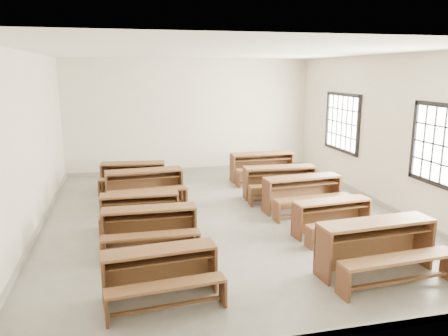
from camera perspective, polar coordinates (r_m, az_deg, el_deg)
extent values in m
plane|color=gray|center=(8.82, 0.00, -6.35)|extent=(8.50, 8.50, 0.00)
cube|color=white|center=(8.35, 0.00, 14.73)|extent=(7.00, 8.50, 0.05)
cube|color=beige|center=(12.56, -4.42, 6.77)|extent=(7.00, 0.05, 3.20)
cube|color=beige|center=(4.52, 12.30, -3.93)|extent=(7.00, 0.05, 3.20)
cube|color=beige|center=(8.37, -23.87, 2.83)|extent=(0.05, 8.50, 3.20)
cube|color=beige|center=(9.82, 20.22, 4.42)|extent=(0.05, 8.50, 3.20)
cube|color=gray|center=(12.81, -4.30, -0.14)|extent=(7.00, 0.04, 0.10)
cube|color=gray|center=(5.16, 11.48, -20.68)|extent=(7.00, 0.04, 0.10)
cube|color=gray|center=(8.74, -23.00, -7.22)|extent=(0.04, 8.50, 0.10)
cube|color=gray|center=(10.14, 19.58, -4.27)|extent=(0.04, 8.50, 0.10)
cube|color=white|center=(8.39, 26.87, 2.57)|extent=(0.02, 1.50, 1.30)
cube|color=black|center=(8.30, 27.24, 7.25)|extent=(0.06, 1.62, 0.08)
cube|color=black|center=(8.51, 26.31, -2.01)|extent=(0.06, 1.62, 0.08)
cube|color=black|center=(8.99, 23.58, 3.46)|extent=(0.06, 0.08, 1.46)
cube|color=white|center=(11.35, 15.25, 5.76)|extent=(0.02, 1.50, 1.30)
cube|color=black|center=(11.29, 15.36, 9.23)|extent=(0.06, 1.62, 0.08)
cube|color=black|center=(11.44, 14.96, 2.33)|extent=(0.06, 1.62, 0.08)
cube|color=black|center=(10.66, 17.15, 5.22)|extent=(0.06, 0.08, 1.46)
cube|color=black|center=(12.04, 13.39, 6.22)|extent=(0.06, 0.08, 1.46)
cube|color=brown|center=(5.70, -8.48, -10.53)|extent=(1.48, 0.49, 0.04)
cube|color=brown|center=(5.98, -8.66, -12.82)|extent=(1.45, 0.17, 0.62)
cube|color=#5A311E|center=(5.78, -15.51, -14.13)|extent=(0.07, 0.36, 0.62)
cube|color=#5A311E|center=(5.98, -1.52, -12.68)|extent=(0.07, 0.36, 0.62)
cube|color=#5A311E|center=(5.74, -8.40, -11.77)|extent=(1.36, 0.39, 0.02)
cube|color=brown|center=(5.42, -7.53, -14.96)|extent=(1.47, 0.39, 0.04)
cube|color=#5A311E|center=(5.45, -15.14, -17.46)|extent=(0.06, 0.26, 0.34)
cube|color=#5A311E|center=(5.67, -0.15, -15.75)|extent=(0.06, 0.26, 0.34)
cube|color=#5A311E|center=(5.55, -7.44, -17.46)|extent=(1.34, 0.17, 0.04)
cube|color=brown|center=(7.25, -9.79, -5.26)|extent=(1.53, 0.41, 0.04)
cube|color=brown|center=(7.52, -9.75, -7.35)|extent=(1.52, 0.07, 0.65)
cube|color=#5A311E|center=(7.37, -15.51, -8.05)|extent=(0.04, 0.38, 0.65)
cube|color=#5A311E|center=(7.42, -3.91, -7.47)|extent=(0.04, 0.38, 0.65)
cube|color=#5A311E|center=(7.27, -9.74, -6.30)|extent=(1.41, 0.31, 0.02)
cube|color=brown|center=(6.90, -9.52, -8.68)|extent=(1.53, 0.29, 0.04)
cube|color=#5A311E|center=(6.99, -15.64, -10.47)|extent=(0.04, 0.27, 0.36)
cube|color=#5A311E|center=(7.04, -3.34, -9.83)|extent=(0.04, 0.27, 0.36)
cube|color=#5A311E|center=(7.01, -9.44, -10.85)|extent=(1.41, 0.07, 0.04)
cube|color=brown|center=(8.24, -10.99, -3.40)|extent=(1.44, 0.39, 0.04)
cube|color=brown|center=(8.49, -10.92, -5.19)|extent=(1.43, 0.07, 0.61)
cube|color=#5A311E|center=(8.36, -15.69, -5.72)|extent=(0.04, 0.36, 0.61)
cube|color=#5A311E|center=(8.37, -6.11, -5.29)|extent=(0.04, 0.36, 0.61)
cube|color=#5A311E|center=(8.26, -10.95, -4.27)|extent=(1.33, 0.30, 0.02)
cube|color=brown|center=(7.91, -10.85, -6.13)|extent=(1.43, 0.28, 0.04)
cube|color=#5A311E|center=(7.99, -15.83, -7.60)|extent=(0.04, 0.25, 0.34)
cube|color=#5A311E|center=(8.00, -5.77, -7.15)|extent=(0.04, 0.25, 0.34)
cube|color=#5A311E|center=(7.99, -10.77, -7.94)|extent=(1.32, 0.08, 0.04)
cube|color=brown|center=(9.70, -10.43, -0.35)|extent=(1.69, 0.54, 0.04)
cube|color=brown|center=(9.97, -10.48, -2.21)|extent=(1.66, 0.16, 0.71)
cube|color=#5A311E|center=(9.73, -15.07, -2.80)|extent=(0.07, 0.42, 0.71)
cube|color=#5A311E|center=(9.92, -5.70, -2.14)|extent=(0.07, 0.42, 0.71)
cube|color=#5A311E|center=(9.72, -10.38, -1.21)|extent=(1.55, 0.42, 0.02)
cube|color=brown|center=(9.29, -9.96, -2.89)|extent=(1.68, 0.41, 0.04)
cube|color=#5A311E|center=(9.29, -14.87, -4.53)|extent=(0.06, 0.29, 0.39)
cube|color=#5A311E|center=(9.48, -5.05, -3.80)|extent=(0.06, 0.29, 0.39)
cube|color=#5A311E|center=(9.38, -9.89, -4.72)|extent=(1.53, 0.17, 0.04)
cube|color=brown|center=(10.84, -11.83, 0.63)|extent=(1.56, 0.54, 0.04)
cube|color=brown|center=(11.08, -11.68, -0.93)|extent=(1.52, 0.20, 0.65)
cube|color=#5A311E|center=(11.00, -15.62, -1.23)|extent=(0.08, 0.38, 0.65)
cube|color=#5A311E|center=(10.88, -7.84, -1.03)|extent=(0.08, 0.38, 0.65)
cube|color=#5A311E|center=(10.85, -11.81, -0.08)|extent=(1.44, 0.43, 0.02)
cube|color=brown|center=(10.45, -11.95, -1.43)|extent=(1.55, 0.42, 0.04)
cube|color=#5A311E|center=(10.58, -15.93, -2.59)|extent=(0.07, 0.27, 0.36)
cube|color=#5A311E|center=(10.46, -7.83, -2.39)|extent=(0.07, 0.27, 0.36)
cube|color=#5A311E|center=(10.52, -11.88, -2.95)|extent=(1.41, 0.19, 0.04)
cube|color=brown|center=(6.61, 19.32, -6.72)|extent=(1.75, 0.55, 0.04)
cube|color=brown|center=(6.89, 18.12, -9.29)|extent=(1.73, 0.16, 0.73)
cube|color=#5A311E|center=(6.31, 12.77, -11.03)|extent=(0.07, 0.43, 0.73)
cube|color=#5A311E|center=(7.26, 24.52, -8.71)|extent=(0.07, 0.43, 0.73)
cube|color=#5A311E|center=(6.65, 19.34, -8.01)|extent=(1.62, 0.44, 0.02)
cube|color=brown|center=(6.34, 21.96, -10.91)|extent=(1.74, 0.42, 0.04)
cube|color=#5A311E|center=(5.97, 15.28, -14.30)|extent=(0.06, 0.30, 0.41)
cube|color=#5A311E|center=(6.47, 21.72, -13.55)|extent=(1.60, 0.17, 0.04)
cube|color=brown|center=(7.95, 13.96, -4.19)|extent=(1.44, 0.49, 0.04)
cube|color=brown|center=(8.17, 13.24, -6.03)|extent=(1.41, 0.17, 0.60)
cube|color=#5A311E|center=(7.71, 9.48, -7.00)|extent=(0.07, 0.36, 0.60)
cube|color=#5A311E|center=(8.43, 17.81, -5.74)|extent=(0.07, 0.36, 0.60)
cube|color=#5A311E|center=(7.97, 13.98, -5.08)|extent=(1.33, 0.39, 0.02)
cube|color=brown|center=(7.69, 15.59, -6.94)|extent=(1.43, 0.39, 0.04)
cube|color=#5A311E|center=(7.40, 11.03, -9.00)|extent=(0.06, 0.25, 0.34)
cube|color=#5A311E|center=(8.15, 19.56, -7.49)|extent=(0.06, 0.25, 0.34)
cube|color=#5A311E|center=(7.78, 15.47, -8.78)|extent=(1.31, 0.17, 0.04)
cube|color=brown|center=(9.16, 10.17, -1.20)|extent=(1.65, 0.54, 0.04)
cube|color=brown|center=(9.41, 9.56, -3.12)|extent=(1.62, 0.18, 0.69)
cube|color=#5A311E|center=(8.92, 5.56, -3.88)|extent=(0.07, 0.41, 0.69)
cube|color=#5A311E|center=(9.64, 14.26, -2.95)|extent=(0.07, 0.41, 0.69)
cube|color=#5A311E|center=(9.17, 10.19, -2.10)|extent=(1.52, 0.43, 0.02)
cube|color=brown|center=(8.81, 11.61, -3.86)|extent=(1.64, 0.42, 0.04)
cube|color=#5A311E|center=(8.53, 6.87, -5.75)|extent=(0.06, 0.29, 0.39)
cube|color=#5A311E|center=(9.28, 15.83, -4.62)|extent=(0.06, 0.29, 0.39)
cube|color=#5A311E|center=(8.90, 11.52, -5.74)|extent=(1.50, 0.18, 0.04)
cube|color=brown|center=(10.03, 7.27, 0.10)|extent=(1.65, 0.50, 0.04)
cube|color=brown|center=(10.28, 6.91, -1.68)|extent=(1.63, 0.13, 0.69)
cube|color=#5A311E|center=(9.91, 2.82, -2.14)|extent=(0.06, 0.41, 0.69)
cube|color=#5A311E|center=(10.37, 11.41, -1.71)|extent=(0.06, 0.41, 0.69)
cube|color=#5A311E|center=(10.04, 7.28, -0.72)|extent=(1.52, 0.39, 0.02)
cube|color=brown|center=(9.64, 8.09, -2.30)|extent=(1.64, 0.37, 0.04)
cube|color=#5A311E|center=(9.49, 3.47, -3.78)|extent=(0.06, 0.29, 0.39)
cube|color=#5A311E|center=(9.96, 12.40, -3.26)|extent=(0.06, 0.29, 0.39)
cube|color=#5A311E|center=(9.72, 8.03, -4.04)|extent=(1.51, 0.13, 0.04)
cube|color=brown|center=(11.58, 4.98, 1.91)|extent=(1.67, 0.45, 0.04)
cube|color=brown|center=(11.83, 4.64, 0.29)|extent=(1.66, 0.07, 0.71)
cube|color=#5A311E|center=(11.42, 1.10, -0.12)|extent=(0.05, 0.42, 0.71)
cube|color=#5A311E|center=(11.94, 8.62, 0.31)|extent=(0.05, 0.42, 0.71)
cube|color=#5A311E|center=(11.59, 5.00, 1.18)|extent=(1.54, 0.34, 0.02)
cube|color=brown|center=(11.17, 5.80, -0.13)|extent=(1.67, 0.32, 0.04)
cube|color=#5A311E|center=(10.98, 1.80, -1.47)|extent=(0.05, 0.29, 0.39)
cube|color=#5A311E|center=(11.52, 9.57, -0.97)|extent=(0.05, 0.29, 0.39)
cube|color=#5A311E|center=(11.25, 5.77, -1.68)|extent=(1.54, 0.08, 0.04)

